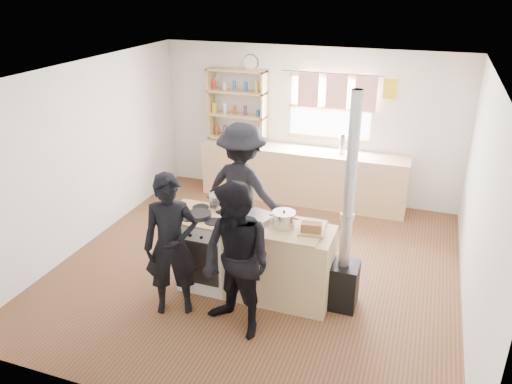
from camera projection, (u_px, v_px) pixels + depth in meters
ground at (258, 266)px, 6.54m from camera, size 5.00×5.00×0.01m
back_counter at (302, 175)px, 8.28m from camera, size 3.40×0.55×0.90m
shelving_unit at (237, 105)px, 8.33m from camera, size 1.00×0.28×1.20m
thermos at (342, 145)px, 7.85m from camera, size 0.10×0.10×0.31m
cooking_island at (255, 258)px, 5.84m from camera, size 1.97×0.64×0.93m
skillet_greens at (199, 215)px, 5.77m from camera, size 0.31×0.31×0.05m
roast_tray at (259, 217)px, 5.69m from camera, size 0.38×0.35×0.07m
stockpot_stove at (219, 201)px, 5.97m from camera, size 0.25×0.25×0.20m
stockpot_counter at (284, 219)px, 5.53m from camera, size 0.26×0.26×0.20m
bread_board at (311, 229)px, 5.40m from camera, size 0.30×0.23×0.12m
flue_heater at (344, 257)px, 5.51m from camera, size 0.35×0.35×2.50m
person_near_left at (171, 246)px, 5.38m from camera, size 0.71×0.61×1.64m
person_near_right at (236, 262)px, 5.04m from camera, size 1.01×0.91×1.69m
person_far at (243, 189)px, 6.59m from camera, size 1.28×0.90×1.80m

